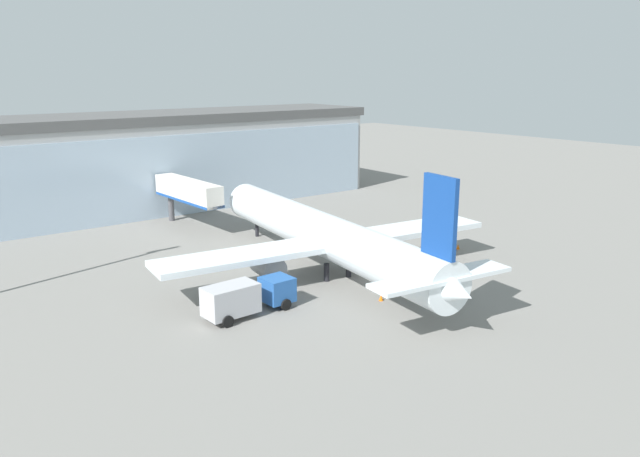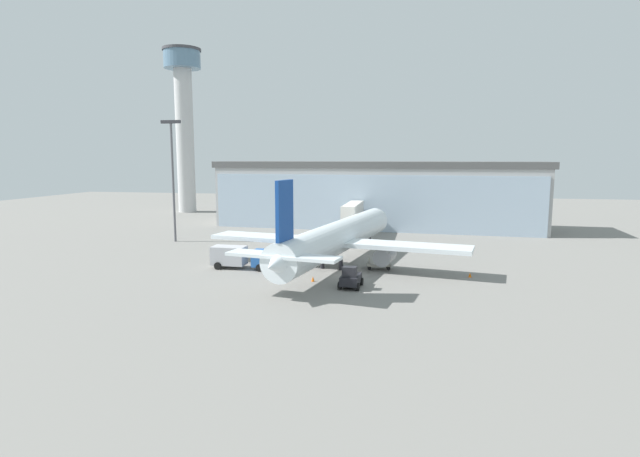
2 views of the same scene
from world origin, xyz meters
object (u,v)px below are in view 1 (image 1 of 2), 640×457
Objects in this scene: airplane at (326,236)px; pushback_tug at (434,283)px; safety_cone_wingtip at (458,247)px; jet_bridge at (188,192)px; catering_truck at (246,297)px; safety_cone_nose at (381,297)px; baggage_cart at (372,259)px.

airplane is 10.84m from pushback_tug.
pushback_tug reaches higher than safety_cone_wingtip.
jet_bridge reaches higher than catering_truck.
jet_bridge is at bearing 70.15° from catering_truck.
safety_cone_nose is at bearing -162.28° from safety_cone_wingtip.
catering_truck is at bearing 118.97° from airplane.
baggage_cart is (6.41, -23.95, -3.75)m from jet_bridge.
jet_bridge is 33.66m from pushback_tug.
airplane is at bearing 19.58° from catering_truck.
safety_cone_wingtip is (16.71, -26.12, -3.97)m from jet_bridge.
jet_bridge is 1.68× the size of catering_truck.
pushback_tug is (4.35, -33.21, -3.27)m from jet_bridge.
jet_bridge is at bearing 90.05° from safety_cone_nose.
safety_cone_nose is (0.03, -31.45, -3.97)m from jet_bridge.
airplane is 11.56× the size of pushback_tug.
baggage_cart is 9.50m from pushback_tug.
catering_truck is 26.62m from safety_cone_wingtip.
safety_cone_wingtip is (10.30, -2.17, -0.23)m from baggage_cart.
jet_bridge is at bearing 10.18° from pushback_tug.
pushback_tug is at bearing -153.55° from airplane.
jet_bridge reaches higher than safety_cone_nose.
jet_bridge is at bearing 122.60° from safety_cone_wingtip.
pushback_tug reaches higher than baggage_cart.
catering_truck reaches higher than baggage_cart.
catering_truck reaches higher than safety_cone_wingtip.
airplane reaches higher than safety_cone_nose.
catering_truck is 15.50m from pushback_tug.
catering_truck is at bearing 155.98° from safety_cone_nose.
safety_cone_wingtip is at bearing 158.45° from baggage_cart.
safety_cone_nose and safety_cone_wingtip have the same top height.
airplane reaches higher than catering_truck.
jet_bridge is 31.26m from safety_cone_wingtip.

